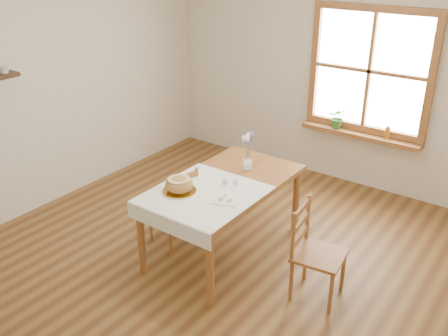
# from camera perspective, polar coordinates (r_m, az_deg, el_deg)

# --- Properties ---
(ground) EXTENTS (5.00, 5.00, 0.00)m
(ground) POSITION_cam_1_polar(r_m,az_deg,el_deg) (4.86, -2.11, -10.89)
(ground) COLOR brown
(ground) RESTS_ON ground
(room_walls) EXTENTS (4.60, 5.10, 2.65)m
(room_walls) POSITION_cam_1_polar(r_m,az_deg,el_deg) (4.11, -2.48, 8.82)
(room_walls) COLOR beige
(room_walls) RESTS_ON ground
(window) EXTENTS (1.46, 0.08, 1.46)m
(window) POSITION_cam_1_polar(r_m,az_deg,el_deg) (6.06, 16.33, 10.59)
(window) COLOR #9F6231
(window) RESTS_ON ground
(window_sill) EXTENTS (1.46, 0.20, 0.05)m
(window_sill) POSITION_cam_1_polar(r_m,az_deg,el_deg) (6.22, 15.28, 3.70)
(window_sill) COLOR #9F6231
(window_sill) RESTS_ON ground
(dining_table) EXTENTS (0.90, 1.60, 0.75)m
(dining_table) POSITION_cam_1_polar(r_m,az_deg,el_deg) (4.72, 0.00, -2.59)
(dining_table) COLOR #9F6231
(dining_table) RESTS_ON ground
(table_linen) EXTENTS (0.91, 0.99, 0.01)m
(table_linen) POSITION_cam_1_polar(r_m,az_deg,el_deg) (4.46, -2.29, -3.02)
(table_linen) COLOR silver
(table_linen) RESTS_ON dining_table
(chair_left) EXTENTS (0.48, 0.47, 0.84)m
(chair_left) POSITION_cam_1_polar(r_m,az_deg,el_deg) (4.99, -5.84, -4.31)
(chair_left) COLOR #9F6231
(chair_left) RESTS_ON ground
(chair_right) EXTENTS (0.47, 0.45, 0.86)m
(chair_right) POSITION_cam_1_polar(r_m,az_deg,el_deg) (4.31, 10.86, -9.61)
(chair_right) COLOR #9F6231
(chair_right) RESTS_ON ground
(bread_plate) EXTENTS (0.35, 0.35, 0.02)m
(bread_plate) POSITION_cam_1_polar(r_m,az_deg,el_deg) (4.50, -5.11, -2.65)
(bread_plate) COLOR white
(bread_plate) RESTS_ON table_linen
(bread_loaf) EXTENTS (0.26, 0.26, 0.14)m
(bread_loaf) POSITION_cam_1_polar(r_m,az_deg,el_deg) (4.47, -5.15, -1.76)
(bread_loaf) COLOR #AF833E
(bread_loaf) RESTS_ON bread_plate
(egg_napkin) EXTENTS (0.29, 0.27, 0.01)m
(egg_napkin) POSITION_cam_1_polar(r_m,az_deg,el_deg) (4.35, 0.19, -3.65)
(egg_napkin) COLOR silver
(egg_napkin) RESTS_ON table_linen
(eggs) EXTENTS (0.23, 0.22, 0.04)m
(eggs) POSITION_cam_1_polar(r_m,az_deg,el_deg) (4.34, 0.19, -3.35)
(eggs) COLOR white
(eggs) RESTS_ON egg_napkin
(salt_shaker) EXTENTS (0.06, 0.06, 0.10)m
(salt_shaker) POSITION_cam_1_polar(r_m,az_deg,el_deg) (4.58, 0.08, -1.48)
(salt_shaker) COLOR white
(salt_shaker) RESTS_ON table_linen
(pepper_shaker) EXTENTS (0.05, 0.05, 0.08)m
(pepper_shaker) POSITION_cam_1_polar(r_m,az_deg,el_deg) (4.58, 1.28, -1.57)
(pepper_shaker) COLOR white
(pepper_shaker) RESTS_ON table_linen
(flower_vase) EXTENTS (0.10, 0.10, 0.10)m
(flower_vase) POSITION_cam_1_polar(r_m,az_deg,el_deg) (4.92, 2.70, 0.32)
(flower_vase) COLOR white
(flower_vase) RESTS_ON dining_table
(lavender_bouquet) EXTENTS (0.15, 0.15, 0.29)m
(lavender_bouquet) POSITION_cam_1_polar(r_m,az_deg,el_deg) (4.85, 2.75, 2.40)
(lavender_bouquet) COLOR #735596
(lavender_bouquet) RESTS_ON flower_vase
(potted_plant) EXTENTS (0.28, 0.30, 0.20)m
(potted_plant) POSITION_cam_1_polar(r_m,az_deg,el_deg) (6.27, 12.89, 5.37)
(potted_plant) COLOR #35722D
(potted_plant) RESTS_ON window_sill
(amber_bottle) EXTENTS (0.07, 0.07, 0.16)m
(amber_bottle) POSITION_cam_1_polar(r_m,az_deg,el_deg) (6.09, 18.20, 3.92)
(amber_bottle) COLOR #B67A21
(amber_bottle) RESTS_ON window_sill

